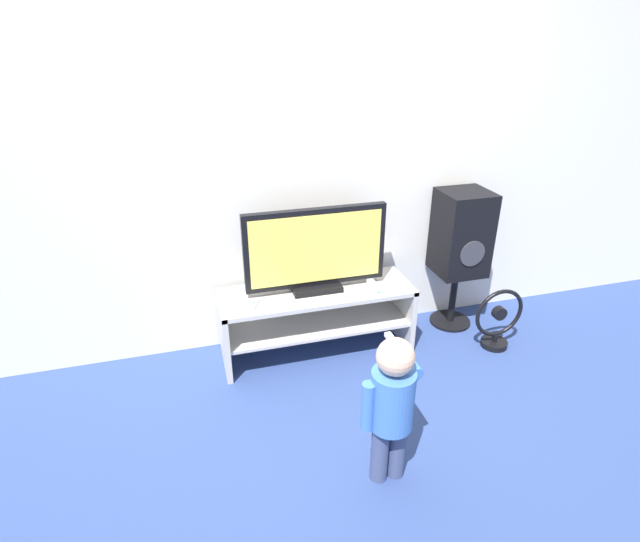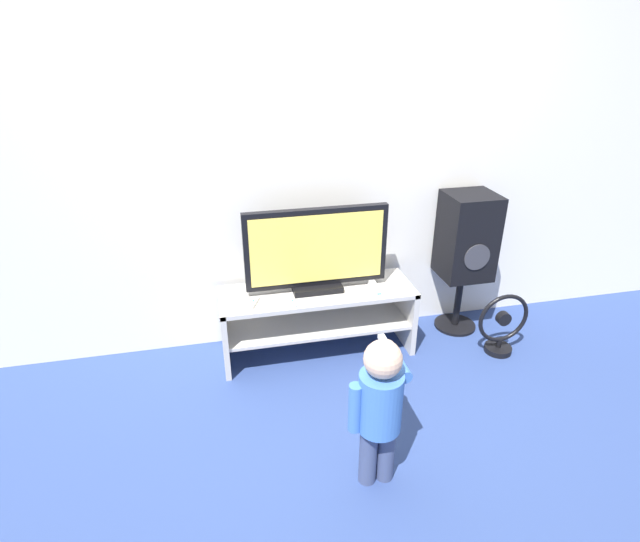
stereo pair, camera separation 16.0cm
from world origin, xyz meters
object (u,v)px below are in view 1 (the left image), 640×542
at_px(floor_fan, 498,321).
at_px(television, 316,251).
at_px(remote_primary, 254,304).
at_px(remote_secondary, 293,303).
at_px(game_console, 374,286).
at_px(speaker_tower, 461,236).
at_px(child, 392,399).

bearing_deg(floor_fan, television, 165.71).
xyz_separation_m(remote_primary, remote_secondary, (0.24, -0.05, 0.00)).
xyz_separation_m(television, remote_primary, (-0.43, -0.11, -0.27)).
distance_m(television, game_console, 0.47).
bearing_deg(speaker_tower, child, -130.52).
height_order(game_console, speaker_tower, speaker_tower).
relative_size(television, remote_primary, 7.02).
bearing_deg(remote_secondary, child, -76.65).
bearing_deg(child, remote_primary, 114.41).
bearing_deg(remote_primary, child, -65.59).
xyz_separation_m(television, child, (0.05, -1.16, -0.27)).
xyz_separation_m(remote_secondary, floor_fan, (1.42, -0.15, -0.28)).
relative_size(game_console, floor_fan, 0.40).
relative_size(game_console, speaker_tower, 0.17).
relative_size(remote_primary, floor_fan, 0.29).
height_order(remote_primary, remote_secondary, same).
height_order(remote_secondary, child, child).
distance_m(television, child, 1.20).
height_order(television, speaker_tower, speaker_tower).
bearing_deg(game_console, television, 165.20).
height_order(child, speaker_tower, speaker_tower).
distance_m(game_console, remote_secondary, 0.57).
bearing_deg(speaker_tower, game_console, -167.61).
bearing_deg(game_console, child, -107.15).
xyz_separation_m(remote_secondary, child, (0.24, -1.00, -0.01)).
distance_m(game_console, remote_primary, 0.81).
height_order(game_console, remote_primary, game_console).
bearing_deg(remote_primary, speaker_tower, 6.33).
distance_m(game_console, speaker_tower, 0.76).
relative_size(remote_secondary, child, 0.16).
height_order(remote_primary, child, child).
distance_m(remote_secondary, child, 1.03).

